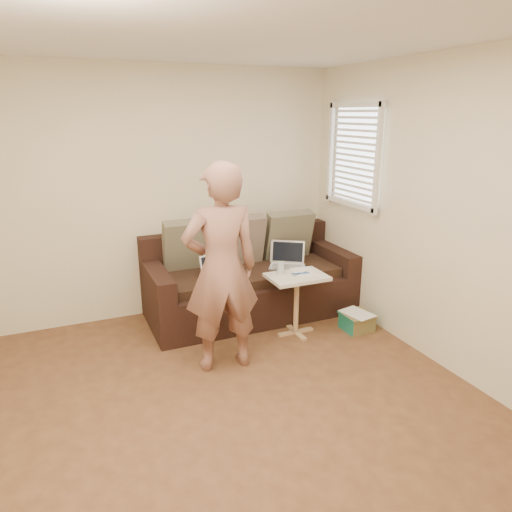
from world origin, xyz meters
name	(u,v)px	position (x,y,z in m)	size (l,w,h in m)	color
floor	(231,429)	(0.00, 0.00, 0.00)	(4.50, 4.50, 0.00)	#50301E
ceiling	(223,20)	(0.00, 0.00, 2.60)	(4.50, 4.50, 0.00)	white
wall_back	(153,195)	(0.00, 2.25, 1.30)	(4.00, 4.00, 0.00)	beige
wall_right	(468,223)	(2.00, 0.00, 1.30)	(4.50, 4.50, 0.00)	beige
window_blinds	(354,155)	(1.95, 1.50, 1.70)	(0.12, 0.88, 1.08)	white
sofa	(251,277)	(0.90, 1.77, 0.42)	(2.20, 0.95, 0.85)	black
pillow_left	(189,245)	(0.30, 2.02, 0.79)	(0.55, 0.14, 0.55)	#605A47
pillow_mid	(239,241)	(0.85, 1.97, 0.79)	(0.55, 0.14, 0.55)	brown
pillow_right	(288,235)	(1.45, 1.97, 0.79)	(0.55, 0.14, 0.55)	#605A47
laptop_silver	(287,268)	(1.27, 1.65, 0.52)	(0.38, 0.27, 0.25)	#B7BABC
laptop_white	(220,277)	(0.51, 1.65, 0.52)	(0.32, 0.23, 0.23)	white
person	(221,269)	(0.25, 0.85, 0.89)	(0.65, 0.44, 1.78)	#945450
side_table	(296,305)	(1.13, 1.15, 0.31)	(0.56, 0.39, 0.62)	silver
drinking_glass	(281,268)	(1.00, 1.25, 0.68)	(0.07, 0.07, 0.12)	silver
scissors	(300,273)	(1.17, 1.16, 0.62)	(0.18, 0.10, 0.02)	silver
paper_on_table	(305,272)	(1.24, 1.20, 0.62)	(0.21, 0.30, 0.00)	white
striped_box	(357,321)	(1.73, 0.97, 0.09)	(0.29, 0.29, 0.18)	#C3591D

